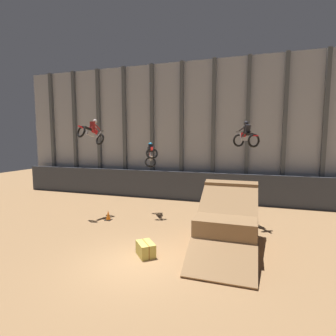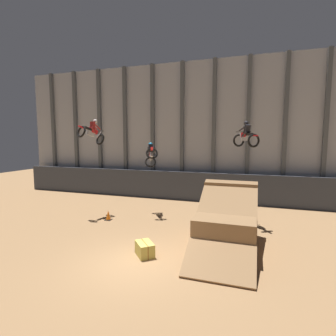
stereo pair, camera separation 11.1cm
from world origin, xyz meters
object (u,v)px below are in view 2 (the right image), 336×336
at_px(rider_bike_left_air, 92,132).
at_px(rider_bike_right_air, 246,136).
at_px(traffic_cone_near_ramp, 108,215).
at_px(rider_bike_center_air, 151,154).
at_px(hay_bale_trackside, 145,249).
at_px(dirt_ramp, 227,224).

relative_size(rider_bike_left_air, rider_bike_right_air, 1.09).
xyz_separation_m(rider_bike_left_air, traffic_cone_near_ramp, (1.39, -0.64, -4.94)).
relative_size(rider_bike_center_air, hay_bale_trackside, 1.70).
xyz_separation_m(dirt_ramp, rider_bike_right_air, (0.60, 3.34, 3.99)).
distance_m(rider_bike_center_air, hay_bale_trackside, 7.09).
xyz_separation_m(rider_bike_right_air, traffic_cone_near_ramp, (-7.67, -1.82, -4.66)).
relative_size(rider_bike_center_air, rider_bike_right_air, 1.10).
relative_size(dirt_ramp, hay_bale_trackside, 4.83).
bearing_deg(hay_bale_trackside, rider_bike_center_air, 109.34).
bearing_deg(hay_bale_trackside, rider_bike_right_air, 56.44).
relative_size(rider_bike_center_air, traffic_cone_near_ramp, 3.15).
bearing_deg(hay_bale_trackside, rider_bike_left_air, 140.71).
bearing_deg(hay_bale_trackside, traffic_cone_near_ramp, 136.67).
bearing_deg(rider_bike_right_air, dirt_ramp, -136.18).
height_order(rider_bike_left_air, hay_bale_trackside, rider_bike_left_air).
distance_m(rider_bike_right_air, traffic_cone_near_ramp, 9.16).
xyz_separation_m(rider_bike_center_air, hay_bale_trackside, (2.03, -5.78, -3.56)).
relative_size(dirt_ramp, rider_bike_right_air, 3.12).
height_order(dirt_ramp, rider_bike_center_air, rider_bike_center_air).
bearing_deg(traffic_cone_near_ramp, dirt_ramp, -12.15).
relative_size(traffic_cone_near_ramp, hay_bale_trackside, 0.54).
bearing_deg(rider_bike_right_air, rider_bike_left_air, 151.48).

